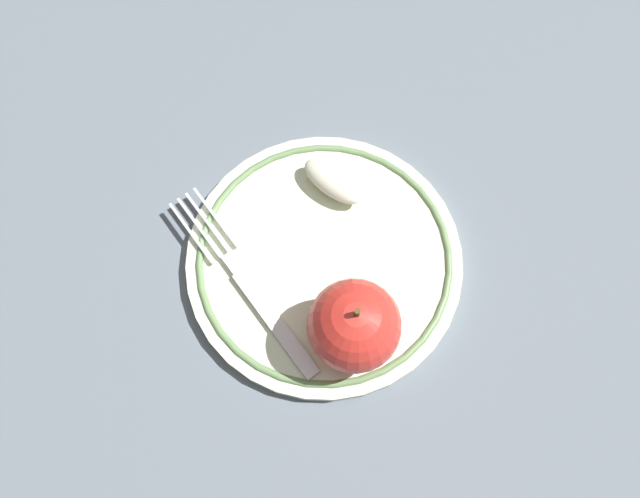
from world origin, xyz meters
TOP-DOWN VIEW (x-y plane):
  - ground_plane at (0.00, 0.00)m, footprint 2.00×2.00m
  - plate at (-0.01, -0.00)m, footprint 0.23×0.23m
  - apple_red_whole at (0.06, 0.02)m, footprint 0.07×0.07m
  - apple_slice_front at (-0.07, 0.01)m, footprint 0.06×0.06m
  - fork at (0.01, -0.06)m, footprint 0.17×0.12m

SIDE VIEW (x-z plane):
  - ground_plane at x=0.00m, z-range 0.00..0.00m
  - plate at x=-0.01m, z-range 0.00..0.02m
  - fork at x=0.01m, z-range 0.01..0.02m
  - apple_slice_front at x=-0.07m, z-range 0.01..0.03m
  - apple_red_whole at x=0.06m, z-range 0.01..0.09m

